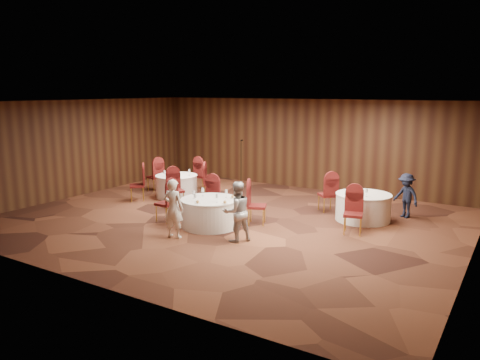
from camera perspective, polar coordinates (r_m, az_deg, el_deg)
The scene contains 15 objects.
ground at distance 12.94m, azimuth -1.22°, elevation -4.84°, with size 12.00×12.00×0.00m, color black.
room_shell at distance 12.55m, azimuth -1.26°, elevation 3.82°, with size 12.00×12.00×12.00m.
table_main at distance 12.24m, azimuth -3.69°, elevation -3.98°, with size 1.52×1.52×0.74m.
table_left at distance 15.68m, azimuth -7.73°, elevation -0.72°, with size 1.39×1.39×0.74m.
table_right at distance 13.22m, azimuth 14.78°, elevation -3.19°, with size 1.50×1.50×0.74m.
chairs_main at distance 12.82m, azimuth -3.31°, elevation -2.70°, with size 2.85×1.85×1.00m.
chairs_left at distance 15.68m, azimuth -7.72°, elevation -0.25°, with size 3.09×3.11×1.00m.
chairs_right at distance 12.93m, azimuth 12.01°, elevation -2.81°, with size 2.04×2.43×1.00m.
tabletop_main at distance 11.96m, azimuth -3.44°, elevation -2.01°, with size 1.11×1.10×0.22m.
tabletop_left at distance 15.60m, azimuth -7.80°, elevation 0.88°, with size 0.88×0.82×0.22m.
tabletop_right at distance 12.79m, azimuth 15.17°, elevation -1.28°, with size 0.08×0.08×0.22m.
mic_stand at distance 17.51m, azimuth 0.13°, elevation 1.04°, with size 0.24×0.24×1.71m.
woman_a at distance 11.35m, azimuth -8.11°, elevation -3.46°, with size 0.53×0.35×1.44m, color white.
woman_b at distance 10.96m, azimuth -0.41°, elevation -3.87°, with size 0.70×0.54×1.44m, color #B1B1B6.
man_c at distance 13.81m, azimuth 19.59°, elevation -1.81°, with size 0.81×0.46×1.25m, color black.
Camera 1 is at (6.80, -10.43, 3.53)m, focal length 35.00 mm.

